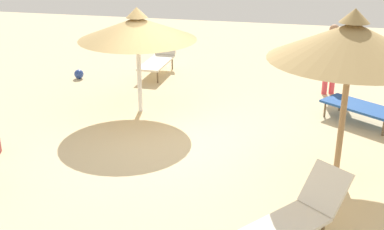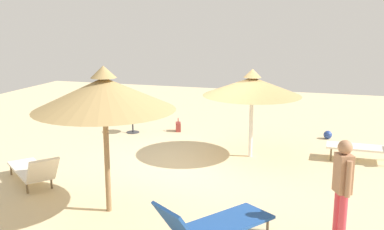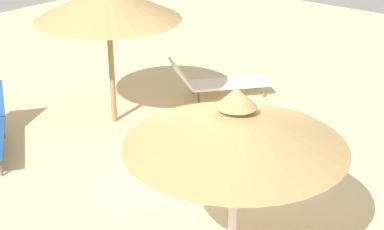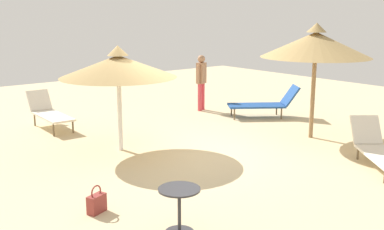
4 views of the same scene
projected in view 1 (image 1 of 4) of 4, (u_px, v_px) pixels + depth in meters
The scene contains 8 objects.
ground at pixel (174, 136), 9.88m from camera, with size 24.00×24.00×0.10m, color beige.
parasol_umbrella_near_left at pixel (137, 28), 10.37m from camera, with size 2.54×2.54×2.32m.
parasol_umbrella_far_right at pixel (352, 41), 7.54m from camera, with size 2.60×2.60×2.77m.
lounge_chair_back at pixel (374, 107), 10.08m from camera, with size 2.05×1.73×0.93m.
lounge_chair_edge at pixel (159, 58), 13.70m from camera, with size 0.65×1.97×0.90m.
lounge_chair_center at pixel (289, 220), 6.42m from camera, with size 1.75×1.98×0.84m.
person_standing_near_right at pixel (332, 55), 11.80m from camera, with size 0.45×0.32×1.73m.
beach_ball at pixel (79, 74), 13.29m from camera, with size 0.25×0.25×0.25m, color navy.
Camera 1 is at (-2.38, 8.71, 3.99)m, focal length 45.81 mm.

